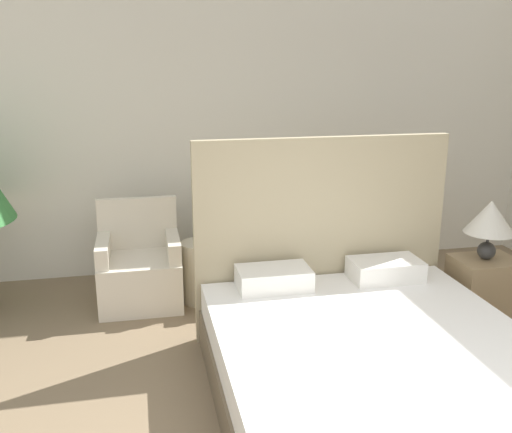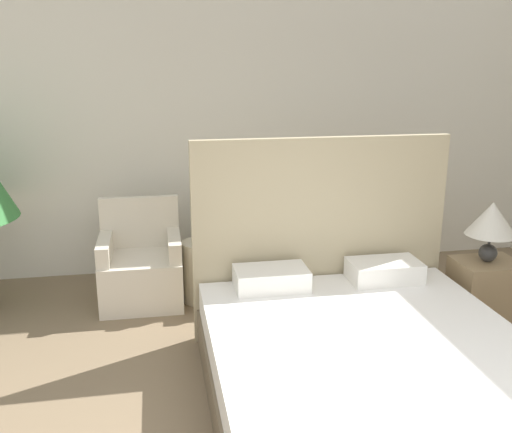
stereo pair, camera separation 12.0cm
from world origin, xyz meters
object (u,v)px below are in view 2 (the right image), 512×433
object	(u,v)px
nightstand	(484,296)
side_table	(202,271)
bed	(367,364)
table_lamp	(492,221)
armchair_near_window_right	(259,264)
armchair_near_window_left	(141,271)

from	to	relation	value
nightstand	side_table	bearing A→B (deg)	155.33
bed	table_lamp	distance (m)	1.51
bed	armchair_near_window_right	size ratio (longest dim) A/B	2.59
nightstand	armchair_near_window_right	bearing A→B (deg)	147.03
bed	armchair_near_window_left	size ratio (longest dim) A/B	2.59
armchair_near_window_left	armchair_near_window_right	distance (m)	0.98
side_table	bed	bearing A→B (deg)	-64.55
armchair_near_window_left	side_table	size ratio (longest dim) A/B	1.64
bed	nightstand	size ratio (longest dim) A/B	3.99
table_lamp	side_table	world-z (taller)	table_lamp
bed	table_lamp	size ratio (longest dim) A/B	4.93
nightstand	side_table	xyz separation A→B (m)	(-1.98, 0.91, -0.02)
bed	nightstand	bearing A→B (deg)	32.30
nightstand	table_lamp	size ratio (longest dim) A/B	1.24
armchair_near_window_left	side_table	bearing A→B (deg)	-6.44
bed	nightstand	world-z (taller)	bed
armchair_near_window_left	nightstand	size ratio (longest dim) A/B	1.54
armchair_near_window_right	table_lamp	bearing A→B (deg)	-31.75
bed	armchair_near_window_left	xyz separation A→B (m)	(-1.28, 1.72, -0.01)
table_lamp	armchair_near_window_right	bearing A→B (deg)	146.93
table_lamp	side_table	distance (m)	2.25
nightstand	side_table	world-z (taller)	nightstand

